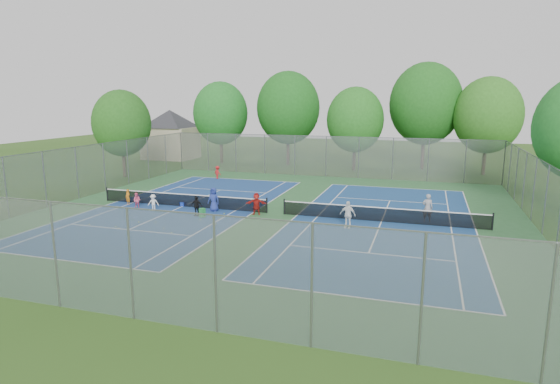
{
  "coord_description": "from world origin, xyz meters",
  "views": [
    {
      "loc": [
        9.51,
        -28.98,
        7.59
      ],
      "look_at": [
        0.0,
        1.0,
        1.3
      ],
      "focal_mm": 30.0,
      "sensor_mm": 36.0,
      "label": 1
    }
  ],
  "objects_px": {
    "net_left": "(182,200)",
    "ball_crate": "(183,204)",
    "instructor": "(427,208)",
    "net_right": "(382,215)",
    "ball_hopper": "(202,213)"
  },
  "relations": [
    {
      "from": "ball_crate",
      "to": "net_left",
      "type": "bearing_deg",
      "value": -71.41
    },
    {
      "from": "ball_hopper",
      "to": "net_right",
      "type": "bearing_deg",
      "value": 12.07
    },
    {
      "from": "net_left",
      "to": "ball_hopper",
      "type": "xyz_separation_m",
      "value": [
        2.78,
        -2.4,
        -0.15
      ]
    },
    {
      "from": "ball_crate",
      "to": "net_right",
      "type": "bearing_deg",
      "value": -0.6
    },
    {
      "from": "net_left",
      "to": "ball_crate",
      "type": "xyz_separation_m",
      "value": [
        -0.05,
        0.15,
        -0.3
      ]
    },
    {
      "from": "net_right",
      "to": "ball_crate",
      "type": "relative_size",
      "value": 35.46
    },
    {
      "from": "net_left",
      "to": "net_right",
      "type": "height_order",
      "value": "same"
    },
    {
      "from": "instructor",
      "to": "ball_crate",
      "type": "bearing_deg",
      "value": -0.31
    },
    {
      "from": "ball_crate",
      "to": "instructor",
      "type": "xyz_separation_m",
      "value": [
        16.76,
        0.83,
        0.73
      ]
    },
    {
      "from": "net_right",
      "to": "ball_crate",
      "type": "xyz_separation_m",
      "value": [
        -14.05,
        0.15,
        -0.3
      ]
    },
    {
      "from": "net_right",
      "to": "net_left",
      "type": "bearing_deg",
      "value": 180.0
    },
    {
      "from": "net_left",
      "to": "ball_crate",
      "type": "relative_size",
      "value": 35.46
    },
    {
      "from": "net_left",
      "to": "instructor",
      "type": "bearing_deg",
      "value": 3.33
    },
    {
      "from": "net_left",
      "to": "net_right",
      "type": "distance_m",
      "value": 14.0
    },
    {
      "from": "net_right",
      "to": "instructor",
      "type": "relative_size",
      "value": 7.26
    }
  ]
}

